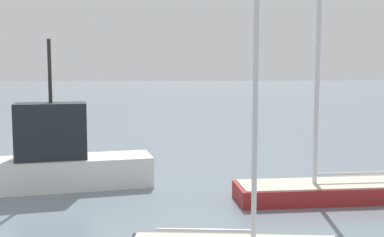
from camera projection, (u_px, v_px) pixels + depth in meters
The scene contains 2 objects.
sailboat_4 at pixel (328, 185), 16.69m from camera, with size 7.07×2.36×12.38m.
fishing_boat_1 at pixel (58, 158), 18.44m from camera, with size 7.54×2.80×6.10m.
Camera 1 is at (-3.71, -5.03, 4.70)m, focal length 41.79 mm.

